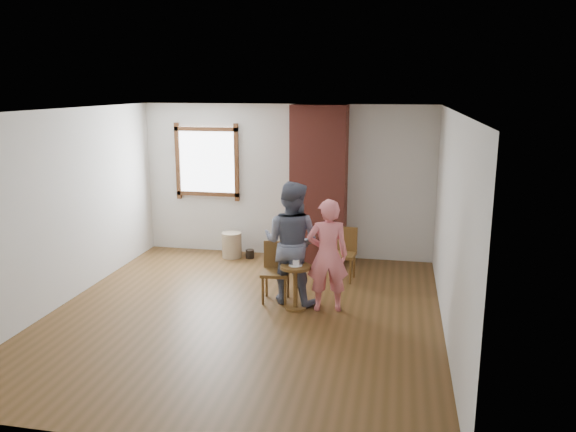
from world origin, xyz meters
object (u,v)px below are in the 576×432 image
object	(u,v)px
dining_chair_left	(276,268)
stoneware_crock	(232,245)
man	(291,243)
person_pink	(328,255)
dining_chair_right	(344,251)
side_table	(295,280)

from	to	relation	value
dining_chair_left	stoneware_crock	bearing A→B (deg)	119.72
man	person_pink	xyz separation A→B (m)	(0.52, -0.21, -0.09)
person_pink	stoneware_crock	bearing A→B (deg)	-58.70
stoneware_crock	dining_chair_right	xyz separation A→B (m)	(2.00, -0.73, 0.23)
dining_chair_right	person_pink	size ratio (longest dim) A/B	0.53
dining_chair_left	person_pink	distance (m)	0.82
stoneware_crock	person_pink	world-z (taller)	person_pink
dining_chair_right	dining_chair_left	bearing A→B (deg)	-122.26
man	dining_chair_right	bearing A→B (deg)	-105.83
man	stoneware_crock	bearing A→B (deg)	-38.38
stoneware_crock	side_table	distance (m)	2.56
side_table	person_pink	world-z (taller)	person_pink
stoneware_crock	person_pink	distance (m)	2.82
stoneware_crock	man	distance (m)	2.36
side_table	dining_chair_right	bearing A→B (deg)	69.45
dining_chair_left	dining_chair_right	xyz separation A→B (m)	(0.82, 1.04, -0.01)
stoneware_crock	man	size ratio (longest dim) A/B	0.26
dining_chair_right	man	distance (m)	1.29
dining_chair_left	person_pink	bearing A→B (deg)	-21.68
side_table	man	xyz separation A→B (m)	(-0.11, 0.27, 0.43)
dining_chair_right	person_pink	distance (m)	1.31
stoneware_crock	side_table	size ratio (longest dim) A/B	0.72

